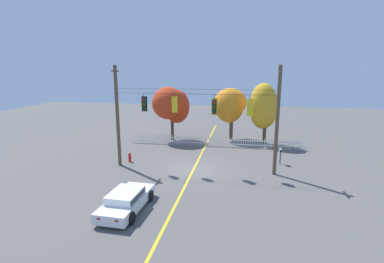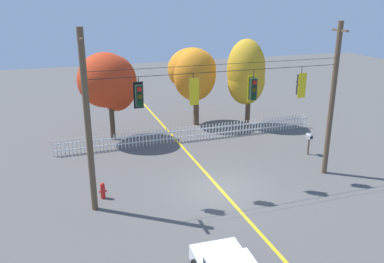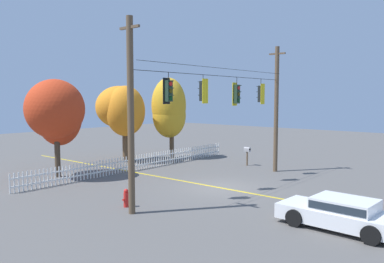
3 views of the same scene
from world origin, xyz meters
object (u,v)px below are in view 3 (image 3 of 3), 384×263
(traffic_signal_northbound_primary, at_px, (203,91))
(traffic_signal_southbound_primary, at_px, (261,94))
(roadside_mailbox, at_px, (247,151))
(autumn_oak_far_east, at_px, (169,110))
(traffic_signal_northbound_secondary, at_px, (168,91))
(autumn_maple_near_fence, at_px, (57,112))
(traffic_signal_eastbound_side, at_px, (237,94))
(fire_hydrant, at_px, (126,198))
(autumn_maple_mid, at_px, (122,109))
(parked_car, at_px, (342,213))

(traffic_signal_northbound_primary, distance_m, traffic_signal_southbound_primary, 5.50)
(roadside_mailbox, bearing_deg, autumn_oak_far_east, 100.08)
(traffic_signal_southbound_primary, height_order, roadside_mailbox, traffic_signal_southbound_primary)
(traffic_signal_northbound_secondary, distance_m, autumn_maple_near_fence, 9.05)
(traffic_signal_northbound_secondary, height_order, traffic_signal_eastbound_side, same)
(fire_hydrant, bearing_deg, traffic_signal_eastbound_side, -7.28)
(traffic_signal_northbound_primary, relative_size, traffic_signal_eastbound_side, 0.90)
(autumn_maple_mid, bearing_deg, parked_car, -104.89)
(traffic_signal_southbound_primary, bearing_deg, traffic_signal_northbound_secondary, 179.86)
(autumn_oak_far_east, relative_size, fire_hydrant, 7.81)
(traffic_signal_southbound_primary, bearing_deg, autumn_oak_far_east, 80.37)
(autumn_oak_far_east, bearing_deg, traffic_signal_eastbound_side, -114.55)
(traffic_signal_northbound_primary, relative_size, traffic_signal_southbound_primary, 0.93)
(traffic_signal_northbound_secondary, xyz_separation_m, roadside_mailbox, (10.59, 2.55, -3.96))
(traffic_signal_northbound_primary, distance_m, autumn_maple_mid, 11.07)
(fire_hydrant, bearing_deg, traffic_signal_northbound_secondary, -27.75)
(fire_hydrant, bearing_deg, autumn_oak_far_east, 35.69)
(fire_hydrant, bearing_deg, autumn_maple_near_fence, 78.41)
(roadside_mailbox, bearing_deg, parked_car, -133.44)
(traffic_signal_eastbound_side, bearing_deg, traffic_signal_northbound_secondary, -179.99)
(roadside_mailbox, bearing_deg, autumn_maple_near_fence, 148.89)
(traffic_signal_northbound_primary, bearing_deg, autumn_maple_near_fence, 105.55)
(traffic_signal_northbound_secondary, xyz_separation_m, autumn_maple_near_fence, (-0.07, 8.98, -1.13))
(traffic_signal_northbound_secondary, height_order, fire_hydrant, traffic_signal_northbound_secondary)
(traffic_signal_northbound_primary, relative_size, fire_hydrant, 1.74)
(traffic_signal_eastbound_side, xyz_separation_m, autumn_oak_far_east, (4.08, 8.93, -1.12))
(autumn_oak_far_east, bearing_deg, autumn_maple_mid, 157.01)
(parked_car, relative_size, fire_hydrant, 5.52)
(parked_car, bearing_deg, traffic_signal_northbound_secondary, 100.46)
(traffic_signal_eastbound_side, distance_m, autumn_maple_mid, 10.46)
(traffic_signal_eastbound_side, height_order, roadside_mailbox, traffic_signal_eastbound_side)
(parked_car, xyz_separation_m, roadside_mailbox, (9.25, 9.77, 0.45))
(traffic_signal_southbound_primary, xyz_separation_m, autumn_maple_mid, (-1.91, 10.41, -1.04))
(autumn_maple_mid, height_order, parked_car, autumn_maple_mid)
(autumn_maple_mid, relative_size, roadside_mailbox, 4.31)
(traffic_signal_northbound_primary, distance_m, roadside_mailbox, 9.43)
(parked_car, height_order, fire_hydrant, parked_car)
(traffic_signal_northbound_primary, height_order, roadside_mailbox, traffic_signal_northbound_primary)
(traffic_signal_southbound_primary, height_order, autumn_oak_far_east, autumn_oak_far_east)
(traffic_signal_northbound_primary, bearing_deg, traffic_signal_southbound_primary, -0.00)
(traffic_signal_northbound_secondary, height_order, autumn_maple_near_fence, traffic_signal_northbound_secondary)
(traffic_signal_northbound_primary, relative_size, autumn_oak_far_east, 0.22)
(parked_car, bearing_deg, autumn_maple_near_fence, 94.95)
(autumn_maple_near_fence, distance_m, roadside_mailbox, 12.76)
(traffic_signal_northbound_primary, height_order, autumn_maple_near_fence, traffic_signal_northbound_primary)
(traffic_signal_northbound_primary, xyz_separation_m, roadside_mailbox, (8.15, 2.57, -3.98))
(traffic_signal_northbound_secondary, relative_size, fire_hydrant, 1.75)
(autumn_maple_mid, bearing_deg, autumn_oak_far_east, -22.99)
(parked_car, bearing_deg, fire_hydrant, 110.61)
(autumn_maple_mid, relative_size, parked_car, 1.26)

